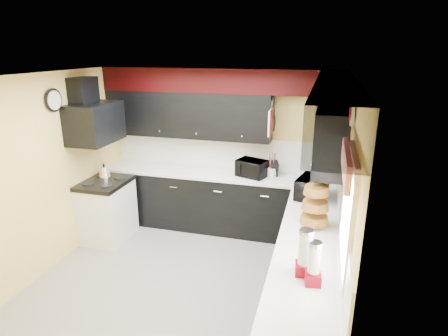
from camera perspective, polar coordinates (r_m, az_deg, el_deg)
name	(u,v)px	position (r m, az deg, el deg)	size (l,w,h in m)	color
ground	(184,280)	(4.92, -6.16, -16.65)	(3.60, 3.60, 0.00)	gray
wall_back	(222,148)	(5.96, -0.30, 3.01)	(3.60, 0.06, 2.50)	#E0C666
wall_right	(343,203)	(4.06, 17.72, -5.17)	(0.06, 3.60, 2.50)	#E0C666
wall_left	(48,174)	(5.26, -25.25, -0.81)	(0.06, 3.60, 2.50)	#E0C666
ceiling	(176,76)	(4.07, -7.35, 13.78)	(3.60, 3.60, 0.06)	white
cab_back	(217,202)	(5.95, -1.06, -5.18)	(3.60, 0.60, 0.90)	black
cab_right	(307,282)	(4.17, 12.48, -16.63)	(0.60, 3.00, 0.90)	black
counter_back	(217,174)	(5.78, -1.09, -0.89)	(3.62, 0.64, 0.04)	white
counter_right	(310,242)	(3.92, 12.94, -10.94)	(0.64, 3.02, 0.04)	white
splash_back	(222,152)	(5.97, -0.32, 2.43)	(3.60, 0.02, 0.50)	white
splash_right	(342,209)	(4.08, 17.50, -5.94)	(0.02, 3.60, 0.50)	white
upper_back	(188,114)	(5.84, -5.56, 8.13)	(2.60, 0.35, 0.70)	black
upper_right	(331,132)	(4.75, 15.93, 5.29)	(0.35, 1.80, 0.70)	black
soffit_back	(219,80)	(5.61, -0.82, 13.22)	(3.60, 0.36, 0.35)	black
soffit_right	(335,100)	(3.60, 16.54, 9.89)	(0.36, 3.24, 0.35)	black
stove	(107,212)	(5.92, -17.34, -6.37)	(0.60, 0.75, 0.86)	white
cooktop	(104,183)	(5.76, -17.76, -2.18)	(0.62, 0.77, 0.06)	black
hood	(95,123)	(5.56, -19.06, 6.53)	(0.50, 0.78, 0.55)	black
hood_duct	(83,92)	(5.57, -20.63, 10.78)	(0.24, 0.40, 0.40)	black
window	(348,212)	(3.11, 18.44, -6.37)	(0.03, 0.86, 0.96)	white
valance	(346,163)	(2.98, 18.13, 0.76)	(0.04, 0.88, 0.20)	red
pan_top	(273,105)	(5.41, 7.48, 9.43)	(0.03, 0.22, 0.40)	black
pan_mid	(271,125)	(5.32, 7.17, 6.58)	(0.03, 0.28, 0.46)	black
pan_low	(273,123)	(5.58, 7.55, 6.77)	(0.03, 0.24, 0.42)	black
cut_board	(271,123)	(5.20, 7.10, 6.86)	(0.03, 0.26, 0.35)	white
baskets	(315,205)	(4.12, 13.72, -5.50)	(0.27, 0.27, 0.50)	brown
clock	(53,100)	(5.24, -24.55, 9.38)	(0.03, 0.30, 0.30)	black
deco_plate	(352,112)	(3.45, 18.96, 8.07)	(0.03, 0.24, 0.24)	white
toaster_oven	(252,168)	(5.59, 4.27, -0.03)	(0.43, 0.36, 0.25)	black
microwave	(312,188)	(4.91, 13.25, -2.93)	(0.49, 0.33, 0.27)	black
utensil_crock	(272,172)	(5.61, 7.30, -0.64)	(0.13, 0.13, 0.14)	silver
knife_block	(274,169)	(5.63, 7.64, -0.12)	(0.10, 0.15, 0.23)	black
kettle	(104,172)	(5.92, -17.77, -0.53)	(0.17, 0.17, 0.16)	silver
dispenser_a	(305,254)	(3.28, 12.22, -12.66)	(0.14, 0.14, 0.39)	maroon
dispenser_b	(314,265)	(3.19, 13.53, -14.25)	(0.13, 0.13, 0.34)	#6D020A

